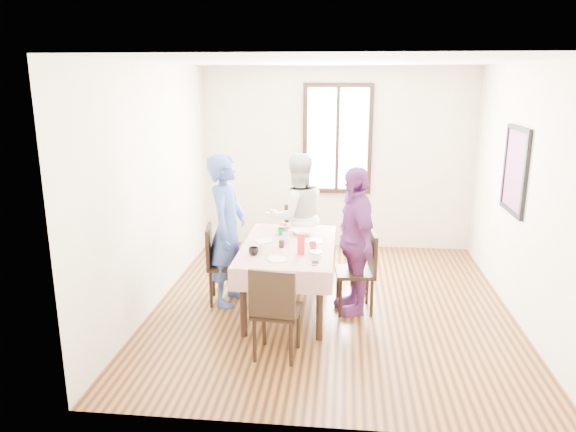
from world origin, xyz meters
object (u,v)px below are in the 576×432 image
Objects in this scene: chair_right at (355,272)px; person_left at (227,230)px; dining_table at (288,278)px; chair_far at (297,243)px; person_far at (297,217)px; person_right at (354,241)px; chair_left at (226,264)px; chair_near at (277,310)px.

person_left is (-1.45, 0.09, 0.41)m from chair_right.
dining_table is 1.04m from chair_far.
chair_far is 1.22m from person_left.
dining_table is 1.66× the size of chair_far.
person_far is (0.00, 1.02, 0.44)m from dining_table.
person_right is at bearing -88.37° from person_left.
person_far is at bearing 131.38° from chair_left.
chair_far is 0.36m from person_far.
dining_table is 1.66× the size of chair_right.
chair_right is 1.27m from person_far.
person_left is at bearing 27.31° from person_far.
dining_table is 0.92× the size of person_right.
chair_left and chair_right have the same top height.
person_left is 1.06× the size of person_far.
chair_right is at bearing 135.32° from chair_far.
person_right is (1.43, -0.09, -0.05)m from person_left.
chair_left is 1.20m from person_far.
person_left is 1.06× the size of person_right.
chair_left reaches higher than dining_table.
person_right is at bearing 62.87° from chair_near.
person_right reaches higher than person_far.
chair_left is 0.41m from person_left.
dining_table is at bearing 98.79° from chair_far.
chair_far reaches higher than dining_table.
chair_far is at bearing -113.55° from person_far.
person_left is at bearing 60.24° from chair_far.
chair_left and chair_far have the same top height.
person_left reaches higher than chair_far.
chair_left is at bearing -109.46° from person_right.
chair_left is 0.53× the size of person_left.
person_far is at bearing -33.74° from person_left.
chair_far is at bearing 30.77° from chair_right.
chair_near is (-0.73, -1.09, 0.00)m from chair_right.
chair_right is (0.73, 0.05, 0.08)m from dining_table.
chair_right is 0.36m from person_right.
chair_left is 1.00× the size of chair_right.
chair_left is (-0.73, 0.14, 0.08)m from dining_table.
chair_left is at bearing 128.12° from chair_near.
chair_right and chair_near have the same top height.
chair_right is 1.00× the size of chair_near.
dining_table is at bearing -101.96° from person_right.
chair_left is 1.50m from person_right.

